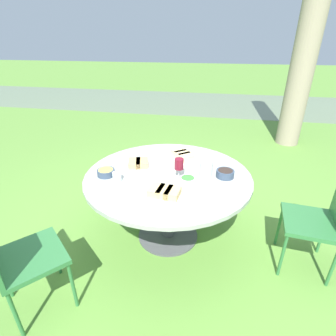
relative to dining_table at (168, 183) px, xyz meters
The scene contains 15 objects.
ground_plane 0.61m from the dining_table, ahead, with size 40.00×40.00×0.00m, color #5B8C38.
river_strip 6.14m from the dining_table, 90.00° to the left, with size 40.00×3.21×0.01m.
tree_trunk_main 3.74m from the dining_table, 60.13° to the left, with size 0.40×0.40×3.98m.
dining_table is the anchor object (origin of this frame).
chair_near_left 1.29m from the dining_table, 131.32° to the right, with size 0.61×0.61×0.89m.
chair_near_right 1.30m from the dining_table, ahead, with size 0.46×0.48×0.89m.
water_pitcher 0.39m from the dining_table, ahead, with size 0.12×0.11×0.20m.
wine_glass 0.26m from the dining_table, 27.36° to the right, with size 0.08×0.08×0.18m.
platter_bread_main 0.38m from the dining_table, 76.98° to the left, with size 0.36×0.37×0.08m.
platter_charcuterie 0.41m from the dining_table, 83.19° to the right, with size 0.32×0.27×0.08m.
platter_sandwich_side 0.32m from the dining_table, 164.79° to the left, with size 0.37×0.33×0.07m.
bowl_fries 0.56m from the dining_table, 166.37° to the right, with size 0.15×0.15×0.06m.
bowl_salad 0.28m from the dining_table, 37.55° to the right, with size 0.13×0.13×0.06m.
bowl_olives 0.52m from the dining_table, ahead, with size 0.16×0.16×0.06m.
cup_water_near 0.47m from the dining_table, 153.12° to the right, with size 0.07×0.07×0.08m.
Camera 1 is at (0.39, -2.04, 1.81)m, focal length 28.00 mm.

